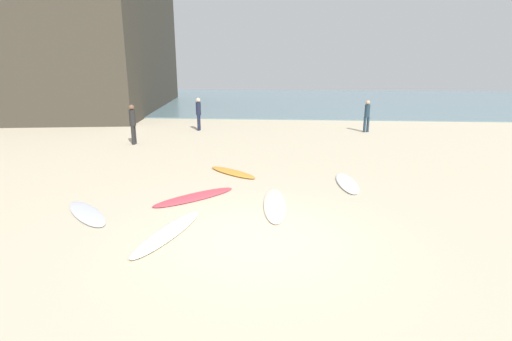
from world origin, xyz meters
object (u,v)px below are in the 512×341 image
at_px(beachgoer_far, 133,122).
at_px(surfboard_5, 195,197).
at_px(surfboard_0, 168,232).
at_px(surfboard_3, 87,213).
at_px(surfboard_2, 347,183).
at_px(beachgoer_near, 199,112).
at_px(surfboard_1, 275,204).
at_px(beachgoer_mid, 367,114).
at_px(surfboard_4, 233,172).

bearing_deg(beachgoer_far, surfboard_5, 31.27).
distance_m(surfboard_0, surfboard_3, 2.42).
xyz_separation_m(surfboard_2, beachgoer_near, (-6.88, 10.02, 0.99)).
distance_m(surfboard_3, surfboard_5, 2.67).
relative_size(surfboard_3, beachgoer_near, 1.15).
bearing_deg(surfboard_5, beachgoer_near, -33.07).
bearing_deg(surfboard_1, surfboard_2, -138.95).
relative_size(surfboard_2, beachgoer_mid, 1.26).
bearing_deg(surfboard_5, surfboard_3, 76.88).
relative_size(surfboard_1, surfboard_3, 1.24).
xyz_separation_m(surfboard_2, beachgoer_mid, (2.46, 10.21, 0.93)).
distance_m(surfboard_0, surfboard_1, 2.88).
height_order(surfboard_1, surfboard_5, surfboard_5).
bearing_deg(beachgoer_far, surfboard_4, 46.97).
height_order(beachgoer_mid, beachgoer_far, beachgoer_far).
distance_m(surfboard_0, surfboard_4, 4.92).
xyz_separation_m(surfboard_3, beachgoer_near, (-0.39, 13.12, 0.99)).
bearing_deg(beachgoer_mid, surfboard_2, 56.49).
xyz_separation_m(surfboard_0, surfboard_1, (2.14, 1.92, -0.01)).
bearing_deg(beachgoer_far, surfboard_2, 56.44).
distance_m(surfboard_3, beachgoer_near, 13.16).
relative_size(surfboard_3, surfboard_4, 1.00).
xyz_separation_m(surfboard_1, beachgoer_mid, (4.55, 12.28, 0.94)).
height_order(surfboard_5, beachgoer_far, beachgoer_far).
distance_m(surfboard_1, surfboard_3, 4.52).
distance_m(surfboard_4, beachgoer_mid, 11.15).
bearing_deg(beachgoer_near, surfboard_4, 19.29).
height_order(surfboard_0, surfboard_3, same).
xyz_separation_m(surfboard_0, beachgoer_far, (-4.66, 9.61, 0.98)).
relative_size(surfboard_1, surfboard_4, 1.24).
bearing_deg(beachgoer_near, surfboard_0, 10.22).
height_order(surfboard_2, beachgoer_mid, beachgoer_mid).
xyz_separation_m(beachgoer_near, beachgoer_mid, (9.34, 0.20, -0.06)).
bearing_deg(surfboard_1, surfboard_5, -14.15).
bearing_deg(beachgoer_mid, surfboard_4, 37.00).
bearing_deg(surfboard_0, beachgoer_far, 129.44).
bearing_deg(surfboard_3, beachgoer_far, 61.04).
bearing_deg(surfboard_0, surfboard_3, 172.10).
distance_m(beachgoer_near, beachgoer_far, 4.83).
distance_m(surfboard_1, beachgoer_far, 10.31).
distance_m(surfboard_1, beachgoer_near, 13.03).
bearing_deg(surfboard_2, surfboard_3, 22.96).
height_order(surfboard_3, beachgoer_far, beachgoer_far).
relative_size(surfboard_0, surfboard_2, 1.16).
height_order(surfboard_0, beachgoer_mid, beachgoer_mid).
height_order(surfboard_4, surfboard_5, surfboard_4).
bearing_deg(beachgoer_near, surfboard_5, 12.22).
bearing_deg(surfboard_4, beachgoer_mid, -172.40).
bearing_deg(surfboard_1, beachgoer_far, -52.06).
bearing_deg(beachgoer_mid, beachgoer_far, 2.06).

